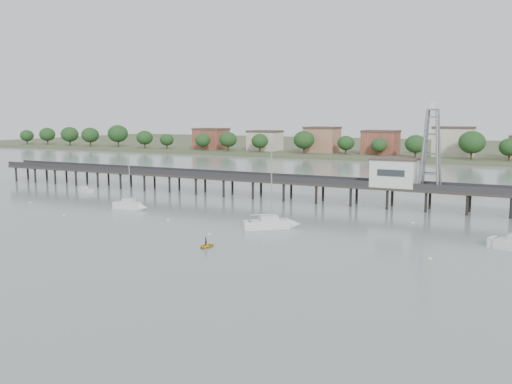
% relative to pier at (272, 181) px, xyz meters
% --- Properties ---
extents(ground_plane, '(500.00, 500.00, 0.00)m').
position_rel_pier_xyz_m(ground_plane, '(0.00, -60.00, -3.79)').
color(ground_plane, slate).
rests_on(ground_plane, ground).
extents(pier, '(150.00, 5.00, 5.50)m').
position_rel_pier_xyz_m(pier, '(0.00, 0.00, 0.00)').
color(pier, '#2D2823').
rests_on(pier, ground).
extents(pier_building, '(8.40, 5.40, 5.30)m').
position_rel_pier_xyz_m(pier_building, '(25.00, 0.00, 2.87)').
color(pier_building, silver).
rests_on(pier_building, ground).
extents(lattice_tower, '(3.20, 3.20, 15.50)m').
position_rel_pier_xyz_m(lattice_tower, '(31.50, 0.00, 7.31)').
color(lattice_tower, slate).
rests_on(lattice_tower, ground).
extents(sailboat_b, '(6.49, 2.61, 10.62)m').
position_rel_pier_xyz_m(sailboat_b, '(-17.29, -23.28, -3.14)').
color(sailboat_b, silver).
rests_on(sailboat_b, ground).
extents(sailboat_c, '(7.89, 7.18, 13.68)m').
position_rel_pier_xyz_m(sailboat_c, '(13.65, -26.91, -3.15)').
color(sailboat_c, silver).
rests_on(sailboat_c, ground).
extents(white_tender, '(4.14, 2.63, 1.50)m').
position_rel_pier_xyz_m(white_tender, '(-41.31, -9.98, -3.33)').
color(white_tender, silver).
rests_on(white_tender, ground).
extents(yellow_dinghy, '(1.89, 0.64, 2.60)m').
position_rel_pier_xyz_m(yellow_dinghy, '(10.69, -42.73, -3.79)').
color(yellow_dinghy, yellow).
rests_on(yellow_dinghy, ground).
extents(dinghy_occupant, '(0.81, 1.18, 0.26)m').
position_rel_pier_xyz_m(dinghy_occupant, '(10.69, -42.73, -3.79)').
color(dinghy_occupant, black).
rests_on(dinghy_occupant, ground).
extents(mooring_buoys, '(78.88, 22.85, 0.39)m').
position_rel_pier_xyz_m(mooring_buoys, '(-2.19, -29.85, -3.71)').
color(mooring_buoys, beige).
rests_on(mooring_buoys, ground).
extents(far_shore, '(500.00, 170.00, 10.40)m').
position_rel_pier_xyz_m(far_shore, '(0.36, 179.58, -2.85)').
color(far_shore, '#475133').
rests_on(far_shore, ground).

